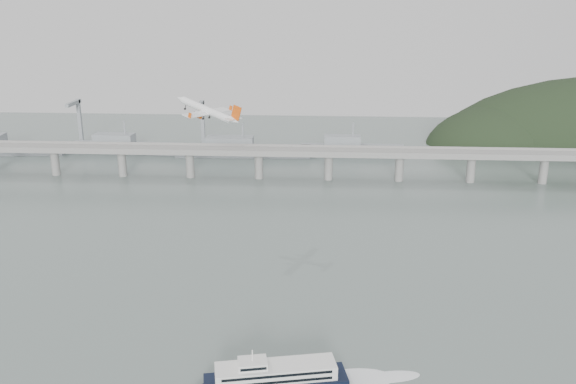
{
  "coord_description": "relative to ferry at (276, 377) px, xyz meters",
  "views": [
    {
      "loc": [
        17.07,
        -220.12,
        123.34
      ],
      "look_at": [
        0.0,
        55.0,
        36.0
      ],
      "focal_mm": 38.0,
      "sensor_mm": 36.0,
      "label": 1
    }
  ],
  "objects": [
    {
      "name": "distant_fleet",
      "position": [
        -157.59,
        312.03,
        2.22
      ],
      "size": [
        453.0,
        60.9,
        40.0
      ],
      "color": "gray",
      "rests_on": "ground"
    },
    {
      "name": "ground",
      "position": [
        -2.24,
        46.95,
        -4.01
      ],
      "size": [
        900.0,
        900.0,
        0.0
      ],
      "primitive_type": "plane",
      "color": "slate",
      "rests_on": "ground"
    },
    {
      "name": "ferry",
      "position": [
        0.0,
        0.0,
        0.0
      ],
      "size": [
        77.61,
        25.41,
        14.77
      ],
      "rotation": [
        0.0,
        0.0,
        0.21
      ],
      "color": "black",
      "rests_on": "ground"
    },
    {
      "name": "bridge",
      "position": [
        -3.39,
        246.95,
        13.64
      ],
      "size": [
        800.0,
        22.0,
        23.9
      ],
      "color": "gray",
      "rests_on": "ground"
    },
    {
      "name": "airliner",
      "position": [
        -45.08,
        131.54,
        65.23
      ],
      "size": [
        37.48,
        35.32,
        13.55
      ],
      "rotation": [
        0.05,
        -0.27,
        2.7
      ],
      "color": "white",
      "rests_on": "ground"
    }
  ]
}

